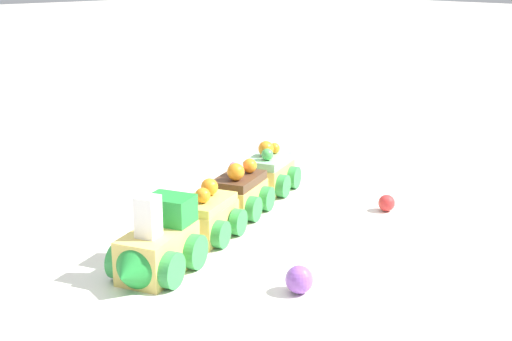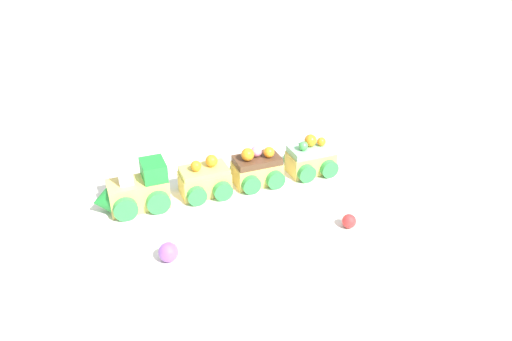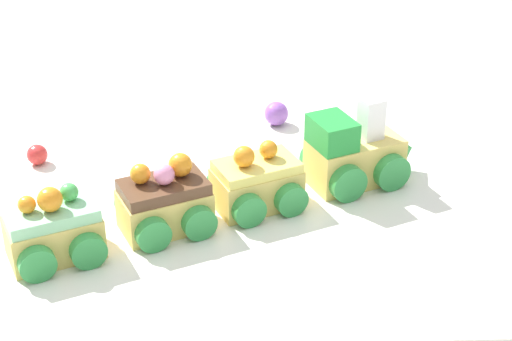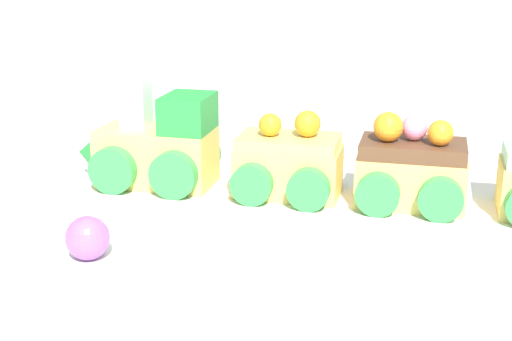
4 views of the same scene
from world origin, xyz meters
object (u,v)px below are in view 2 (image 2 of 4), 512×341
(cake_train_locomotive, at_px, (135,191))
(gumball_red, at_px, (349,221))
(cake_car_chocolate, at_px, (257,169))
(cake_car_lemon, at_px, (205,180))
(gumball_purple, at_px, (168,252))
(cake_car_mint, at_px, (311,159))

(cake_train_locomotive, bearing_deg, gumball_red, 148.75)
(cake_car_chocolate, bearing_deg, cake_car_lemon, -0.15)
(cake_car_lemon, bearing_deg, gumball_purple, 57.18)
(cake_car_lemon, distance_m, gumball_purple, 0.17)
(cake_car_mint, bearing_deg, cake_car_chocolate, 0.20)
(cake_train_locomotive, bearing_deg, cake_car_mint, -179.98)
(cake_car_lemon, height_order, gumball_purple, cake_car_lemon)
(cake_car_chocolate, relative_size, cake_car_mint, 1.00)
(gumball_red, bearing_deg, cake_car_lemon, -21.52)
(cake_train_locomotive, distance_m, cake_car_lemon, 0.11)
(gumball_purple, bearing_deg, cake_car_lemon, -99.11)
(cake_car_chocolate, height_order, cake_car_mint, same)
(gumball_purple, relative_size, gumball_red, 1.27)
(cake_car_lemon, bearing_deg, cake_train_locomotive, -0.01)
(gumball_red, bearing_deg, cake_car_mint, -74.11)
(cake_car_lemon, height_order, cake_car_chocolate, cake_car_chocolate)
(cake_train_locomotive, height_order, cake_car_chocolate, cake_train_locomotive)
(gumball_purple, bearing_deg, cake_train_locomotive, -59.57)
(cake_car_chocolate, xyz_separation_m, cake_car_mint, (-0.09, -0.04, -0.00))
(cake_car_mint, bearing_deg, cake_car_lemon, 0.03)
(cake_car_mint, distance_m, gumball_purple, 0.32)
(cake_train_locomotive, height_order, gumball_purple, cake_train_locomotive)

